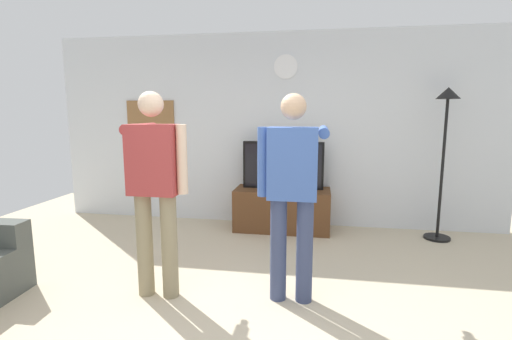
{
  "coord_description": "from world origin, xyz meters",
  "views": [
    {
      "loc": [
        0.66,
        -2.35,
        1.62
      ],
      "look_at": [
        0.06,
        1.2,
        1.05
      ],
      "focal_mm": 26.08,
      "sensor_mm": 36.0,
      "label": 1
    }
  ],
  "objects_px": {
    "tv_stand": "(282,209)",
    "framed_picture": "(151,118)",
    "person_standing_nearer_lamp": "(155,183)",
    "floor_lamp": "(445,132)",
    "person_standing_nearer_couch": "(292,186)",
    "wall_clock": "(286,67)",
    "television": "(283,165)"
  },
  "relations": [
    {
      "from": "framed_picture",
      "to": "person_standing_nearer_lamp",
      "type": "height_order",
      "value": "person_standing_nearer_lamp"
    },
    {
      "from": "tv_stand",
      "to": "framed_picture",
      "type": "distance_m",
      "value": 2.37
    },
    {
      "from": "framed_picture",
      "to": "tv_stand",
      "type": "bearing_deg",
      "value": -8.36
    },
    {
      "from": "person_standing_nearer_couch",
      "to": "television",
      "type": "bearing_deg",
      "value": 97.74
    },
    {
      "from": "framed_picture",
      "to": "floor_lamp",
      "type": "distance_m",
      "value": 4.03
    },
    {
      "from": "tv_stand",
      "to": "person_standing_nearer_lamp",
      "type": "xyz_separation_m",
      "value": [
        -0.9,
        -2.02,
        0.73
      ]
    },
    {
      "from": "person_standing_nearer_lamp",
      "to": "framed_picture",
      "type": "bearing_deg",
      "value": 115.53
    },
    {
      "from": "tv_stand",
      "to": "person_standing_nearer_lamp",
      "type": "height_order",
      "value": "person_standing_nearer_lamp"
    },
    {
      "from": "television",
      "to": "floor_lamp",
      "type": "xyz_separation_m",
      "value": [
        2.0,
        -0.1,
        0.47
      ]
    },
    {
      "from": "framed_picture",
      "to": "floor_lamp",
      "type": "bearing_deg",
      "value": -4.96
    },
    {
      "from": "person_standing_nearer_couch",
      "to": "framed_picture",
      "type": "bearing_deg",
      "value": 135.88
    },
    {
      "from": "framed_picture",
      "to": "person_standing_nearer_lamp",
      "type": "relative_size",
      "value": 0.41
    },
    {
      "from": "tv_stand",
      "to": "wall_clock",
      "type": "height_order",
      "value": "wall_clock"
    },
    {
      "from": "person_standing_nearer_lamp",
      "to": "person_standing_nearer_couch",
      "type": "height_order",
      "value": "person_standing_nearer_lamp"
    },
    {
      "from": "wall_clock",
      "to": "floor_lamp",
      "type": "relative_size",
      "value": 0.17
    },
    {
      "from": "television",
      "to": "wall_clock",
      "type": "relative_size",
      "value": 3.39
    },
    {
      "from": "framed_picture",
      "to": "person_standing_nearer_couch",
      "type": "relative_size",
      "value": 0.42
    },
    {
      "from": "television",
      "to": "person_standing_nearer_lamp",
      "type": "relative_size",
      "value": 0.62
    },
    {
      "from": "television",
      "to": "wall_clock",
      "type": "distance_m",
      "value": 1.35
    },
    {
      "from": "tv_stand",
      "to": "person_standing_nearer_lamp",
      "type": "relative_size",
      "value": 0.72
    },
    {
      "from": "floor_lamp",
      "to": "person_standing_nearer_couch",
      "type": "distance_m",
      "value": 2.57
    },
    {
      "from": "television",
      "to": "floor_lamp",
      "type": "distance_m",
      "value": 2.06
    },
    {
      "from": "tv_stand",
      "to": "floor_lamp",
      "type": "relative_size",
      "value": 0.68
    },
    {
      "from": "tv_stand",
      "to": "person_standing_nearer_couch",
      "type": "bearing_deg",
      "value": -82.07
    },
    {
      "from": "framed_picture",
      "to": "person_standing_nearer_couch",
      "type": "height_order",
      "value": "framed_picture"
    },
    {
      "from": "wall_clock",
      "to": "framed_picture",
      "type": "distance_m",
      "value": 2.13
    },
    {
      "from": "floor_lamp",
      "to": "person_standing_nearer_lamp",
      "type": "bearing_deg",
      "value": -145.85
    },
    {
      "from": "tv_stand",
      "to": "wall_clock",
      "type": "xyz_separation_m",
      "value": [
        -0.0,
        0.29,
        1.94
      ]
    },
    {
      "from": "tv_stand",
      "to": "television",
      "type": "bearing_deg",
      "value": 90.0
    },
    {
      "from": "tv_stand",
      "to": "framed_picture",
      "type": "xyz_separation_m",
      "value": [
        -2.01,
        0.3,
        1.23
      ]
    },
    {
      "from": "framed_picture",
      "to": "person_standing_nearer_lamp",
      "type": "distance_m",
      "value": 2.62
    },
    {
      "from": "wall_clock",
      "to": "person_standing_nearer_couch",
      "type": "relative_size",
      "value": 0.18
    }
  ]
}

